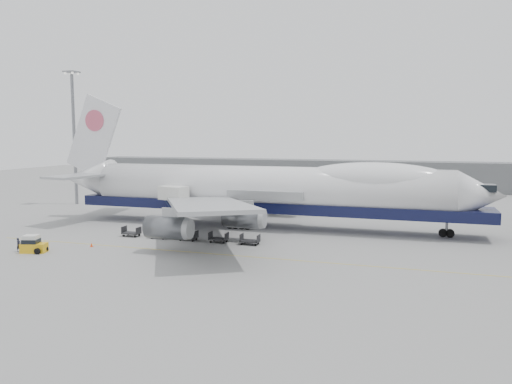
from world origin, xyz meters
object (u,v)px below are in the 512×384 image
(ground_worker, at_px, (19,245))
(baggage_tug, at_px, (33,245))
(airliner, at_px, (269,189))
(catering_truck, at_px, (174,204))

(ground_worker, bearing_deg, baggage_tug, -91.83)
(airliner, xyz_separation_m, baggage_tug, (-21.34, -23.63, -4.73))
(airliner, bearing_deg, baggage_tug, -132.09)
(catering_truck, distance_m, ground_worker, 22.15)
(baggage_tug, distance_m, ground_worker, 1.90)
(catering_truck, height_order, ground_worker, catering_truck)
(catering_truck, bearing_deg, ground_worker, -102.18)
(baggage_tug, bearing_deg, ground_worker, 168.17)
(catering_truck, height_order, baggage_tug, catering_truck)
(baggage_tug, xyz_separation_m, ground_worker, (-1.89, -0.17, -0.09))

